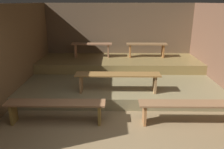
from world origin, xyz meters
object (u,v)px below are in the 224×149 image
object	(u,v)px
bench_floor_left	(56,106)
bench_floor_right	(189,107)
bench_middle_left	(92,47)
bench_lower_center	(118,77)
bench_middle_right	(147,47)

from	to	relation	value
bench_floor_left	bench_floor_right	bearing A→B (deg)	0.00
bench_floor_right	bench_middle_left	world-z (taller)	bench_middle_left
bench_lower_center	bench_middle_left	size ratio (longest dim) A/B	1.49
bench_floor_left	bench_middle_left	bearing A→B (deg)	83.07
bench_floor_left	bench_lower_center	size ratio (longest dim) A/B	0.99
bench_lower_center	bench_middle_right	distance (m)	2.59
bench_floor_left	bench_middle_right	xyz separation A→B (m)	(2.25, 3.34, 0.55)
bench_lower_center	bench_middle_right	size ratio (longest dim) A/B	1.49
bench_floor_right	bench_middle_right	xyz separation A→B (m)	(-0.41, 3.34, 0.55)
bench_lower_center	bench_middle_right	bearing A→B (deg)	67.29
bench_floor_left	bench_middle_right	distance (m)	4.06
bench_floor_right	bench_middle_left	size ratio (longest dim) A/B	1.48
bench_floor_left	bench_middle_left	size ratio (longest dim) A/B	1.48
bench_floor_right	bench_middle_right	size ratio (longest dim) A/B	1.48
bench_lower_center	bench_middle_left	bearing A→B (deg)	109.60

